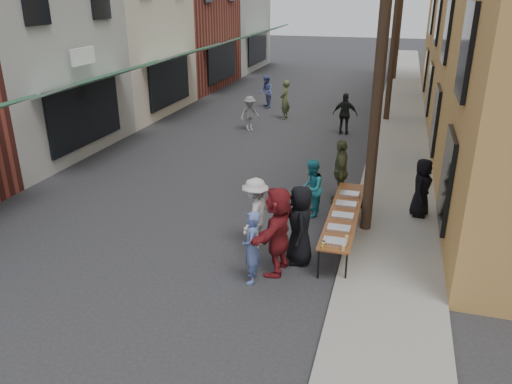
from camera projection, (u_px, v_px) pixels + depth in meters
The scene contains 27 objects.
ground at pixel (158, 265), 11.11m from camera, with size 120.00×120.00×0.00m, color #28282B.
sidewalk at pixel (401, 121), 23.17m from camera, with size 2.20×60.00×0.10m, color gray.
storefront_row at pixel (106, 23), 25.45m from camera, with size 8.00×37.00×9.00m.
utility_pole_near at pixel (382, 48), 10.99m from camera, with size 0.26×0.26×9.00m, color #2D2116.
utility_pole_mid at pixel (396, 20), 21.68m from camera, with size 0.26×0.26×9.00m, color #2D2116.
utility_pole_far at pixel (401, 10), 32.36m from camera, with size 0.26×0.26×9.00m, color #2D2116.
serving_table at pixel (344, 214), 11.95m from camera, with size 0.70×4.00×0.75m.
catering_tray_sausage at pixel (335, 242), 10.46m from camera, with size 0.50×0.33×0.08m, color maroon.
catering_tray_foil_b at pixel (339, 229), 11.03m from camera, with size 0.50×0.33×0.08m, color #B2B2B7.
catering_tray_buns at pixel (343, 216), 11.66m from camera, with size 0.50×0.33×0.08m, color tan.
catering_tray_foil_d at pixel (346, 205), 12.28m from camera, with size 0.50×0.33×0.08m, color #B2B2B7.
catering_tray_buns_end at pixel (349, 194), 12.90m from camera, with size 0.50×0.33×0.08m, color tan.
condiment_jar_a at pixel (322, 247), 10.24m from camera, with size 0.07×0.07×0.08m, color #A57F26.
condiment_jar_b at pixel (323, 245), 10.33m from camera, with size 0.07×0.07×0.08m, color #A57F26.
condiment_jar_c at pixel (324, 243), 10.42m from camera, with size 0.07×0.07×0.08m, color #A57F26.
cup_stack at pixel (343, 248), 10.17m from camera, with size 0.08×0.08×0.12m, color tan.
guest_front_a at pixel (300, 225), 10.94m from camera, with size 0.89×0.58×1.82m, color black.
guest_front_b at pixel (251, 247), 10.24m from camera, with size 0.58×0.38×1.58m, color #556BA6.
guest_front_c at pixel (311, 188), 13.28m from camera, with size 0.77×0.60×1.58m, color teal.
guest_front_d at pixel (255, 214), 11.61m from camera, with size 1.12×0.64×1.73m, color silver.
guest_front_e at pixel (340, 171), 14.13m from camera, with size 1.09×0.45×1.85m, color #576138.
guest_queue_back at pixel (278, 230), 10.53m from camera, with size 1.82×0.58×1.96m, color maroon.
server at pixel (422, 188), 13.07m from camera, with size 0.77×0.50×1.58m, color black.
passerby_left at pixel (250, 113), 21.54m from camera, with size 0.96×0.55×1.49m, color gray.
passerby_mid at pixel (345, 114), 20.89m from camera, with size 1.02×0.43×1.74m, color black.
passerby_right at pixel (285, 100), 23.42m from camera, with size 0.66×0.44×1.82m, color #4E5732.
passerby_far at pixel (266, 92), 25.67m from camera, with size 0.81×0.63×1.67m, color #5463A3.
Camera 1 is at (4.77, -8.70, 5.69)m, focal length 35.00 mm.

